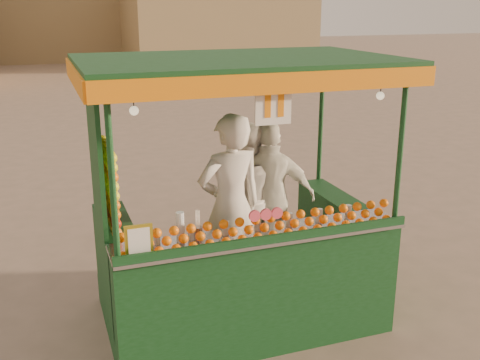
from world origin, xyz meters
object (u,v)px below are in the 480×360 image
object	(u,v)px
vendor_right	(270,198)
vendor_middle	(245,197)
juice_cart	(235,245)
vendor_left	(230,207)

from	to	relation	value
vendor_right	vendor_middle	bearing A→B (deg)	-9.65
vendor_middle	vendor_right	bearing A→B (deg)	-176.66
juice_cart	vendor_left	bearing A→B (deg)	102.15
juice_cart	vendor_left	xyz separation A→B (m)	(-0.02, 0.09, 0.35)
juice_cart	vendor_middle	xyz separation A→B (m)	(0.29, 0.53, 0.26)
vendor_left	vendor_middle	distance (m)	0.55
vendor_left	vendor_right	size ratio (longest dim) A/B	1.11
vendor_right	juice_cart	bearing A→B (deg)	54.97
vendor_left	juice_cart	bearing A→B (deg)	95.28
juice_cart	vendor_right	world-z (taller)	juice_cart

